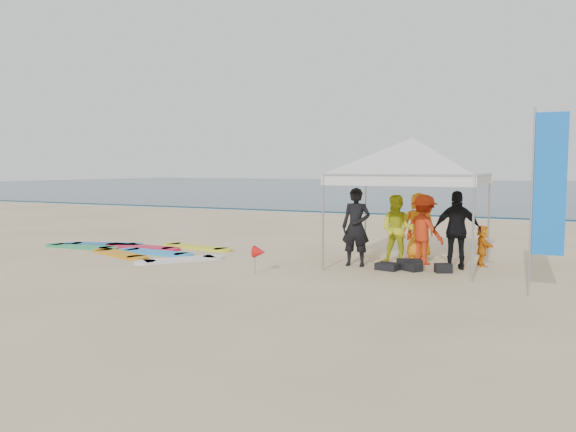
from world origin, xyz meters
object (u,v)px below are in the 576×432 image
Objects in this scene: person_yellow at (397,230)px; surfboard_spread at (139,250)px; marker_pennant at (260,252)px; person_orange_a at (424,230)px; feather_flag at (548,186)px; person_black_a at (356,227)px; person_seated at (482,246)px; person_black_b at (457,230)px; canopy_tent at (412,138)px; person_orange_b at (419,225)px.

person_yellow is 7.31m from surfboard_spread.
person_orange_a is at bearing 43.17° from marker_pennant.
person_orange_a is 4.00m from feather_flag.
person_black_a is 3.09m from person_seated.
feather_flag reaches higher than person_yellow.
person_yellow reaches higher than surfboard_spread.
person_black_b is at bearing 5.44° from surfboard_spread.
person_orange_b is at bearing 91.33° from canopy_tent.
canopy_tent is at bearing 53.27° from person_orange_a.
person_orange_b is 1.75× the size of person_seated.
person_black_a reaches higher than person_black_b.
surfboard_spread is (-7.20, -0.97, -0.82)m from person_yellow.
person_seated is (1.66, -0.57, -0.37)m from person_orange_b.
person_orange_a is 0.37× the size of canopy_tent.
person_orange_b reaches higher than marker_pennant.
person_orange_b is 0.37× the size of canopy_tent.
person_orange_a reaches higher than person_seated.
marker_pennant is at bearing -133.05° from person_black_a.
marker_pennant is at bearing 20.49° from person_black_b.
person_yellow is (0.83, 0.70, -0.09)m from person_black_a.
person_seated is 5.42m from marker_pennant.
person_orange_b is (-1.16, 1.29, -0.06)m from person_black_b.
person_black_a is 2.96× the size of marker_pennant.
canopy_tent reaches higher than marker_pennant.
person_orange_b reaches higher than person_orange_a.
person_black_a is 6.44m from surfboard_spread.
person_black_a is 1.11× the size of person_yellow.
canopy_tent is (-1.63, -0.49, 2.58)m from person_seated.
person_black_b reaches higher than surfboard_spread.
person_black_a is 0.32× the size of surfboard_spread.
person_black_a is 1.71m from person_orange_a.
feather_flag reaches higher than person_orange_a.
person_seated reaches higher than surfboard_spread.
canopy_tent reaches higher than person_orange_a.
feather_flag is 5.96m from marker_pennant.
person_yellow is 1.00× the size of person_orange_a.
feather_flag is 10.81m from surfboard_spread.
person_black_b is at bearing 104.23° from person_orange_b.
person_black_a is 0.55× the size of feather_flag.
canopy_tent is 0.80× the size of surfboard_spread.
person_seated is at bearing 16.65° from canopy_tent.
person_black_a is 1.09m from person_yellow.
person_seated is 3.10m from canopy_tent.
person_black_b is 1.74m from person_orange_b.
surfboard_spread is at bearing 160.84° from marker_pennant.
person_orange_a is at bearing -35.74° from person_black_b.
marker_pennant is at bearing -19.16° from surfboard_spread.
person_yellow is 0.29× the size of surfboard_spread.
canopy_tent reaches higher than surfboard_spread.
surfboard_spread is (-10.52, 1.49, -1.99)m from feather_flag.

